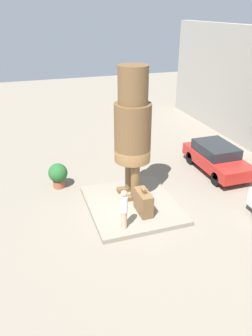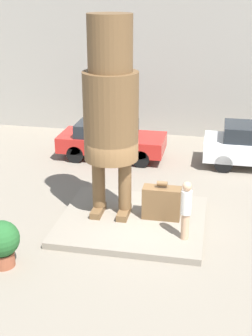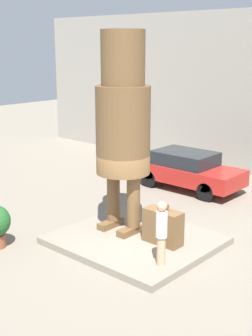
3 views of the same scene
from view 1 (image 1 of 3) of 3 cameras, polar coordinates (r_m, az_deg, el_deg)
name	(u,v)px [view 1 (image 1 of 3)]	position (r m, az deg, el deg)	size (l,w,h in m)	color
ground_plane	(132,206)	(14.71, 1.06, -6.72)	(60.00, 60.00, 0.00)	gray
pedestal	(132,205)	(14.65, 1.06, -6.40)	(4.28, 3.80, 0.19)	gray
statue_figure	(133,125)	(13.78, 1.16, 7.56)	(1.57, 1.57, 5.80)	brown
giant_suitcase	(143,202)	(13.73, 3.04, -5.97)	(1.12, 0.48, 1.18)	brown
tourist	(124,208)	(12.56, -0.32, -6.96)	(0.29, 0.29, 1.69)	tan
parked_car_red	(216,157)	(18.07, 15.48, 1.79)	(4.27, 1.86, 1.50)	#B2231E
planter_pot	(58,174)	(16.23, -11.75, -1.08)	(0.93, 0.93, 1.25)	brown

